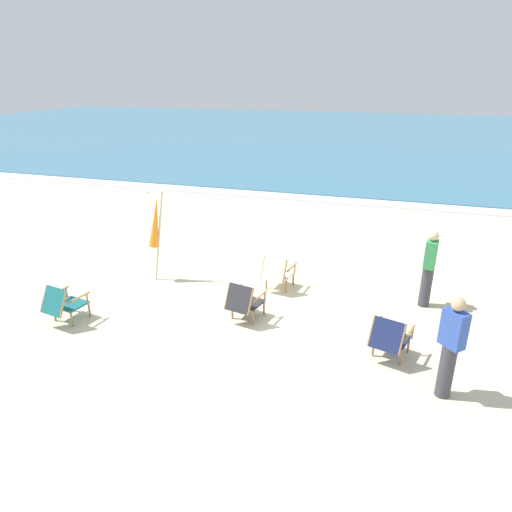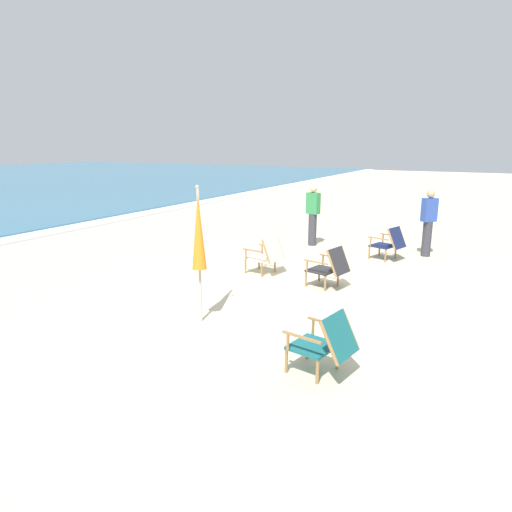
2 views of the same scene
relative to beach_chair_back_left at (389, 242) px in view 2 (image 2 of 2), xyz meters
The scene contains 9 objects.
ground_plane 3.02m from the beach_chair_back_left, behind, with size 80.00×80.00×0.00m, color beige.
surf_band 10.46m from the beach_chair_back_left, 106.34° to the left, with size 80.00×1.10×0.06m, color white.
beach_chair_back_left is the anchor object (origin of this frame).
beach_chair_mid_center 6.00m from the beach_chair_back_left, behind, with size 0.70×0.83×0.79m.
beach_chair_front_left 2.76m from the beach_chair_back_left, 169.03° to the left, with size 0.71×0.82×0.80m.
beach_chair_back_right 3.16m from the beach_chair_back_left, 140.30° to the left, with size 0.69×0.79×0.81m.
umbrella_furled_orange 5.56m from the beach_chair_back_left, 161.10° to the left, with size 0.44×0.39×2.11m.
person_near_chairs 1.17m from the beach_chair_back_left, 41.47° to the right, with size 0.38×0.38×1.63m.
person_by_waterline 2.32m from the beach_chair_back_left, 73.27° to the left, with size 0.26×0.37×1.63m.
Camera 2 is at (-7.78, -2.68, 2.70)m, focal length 32.00 mm.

